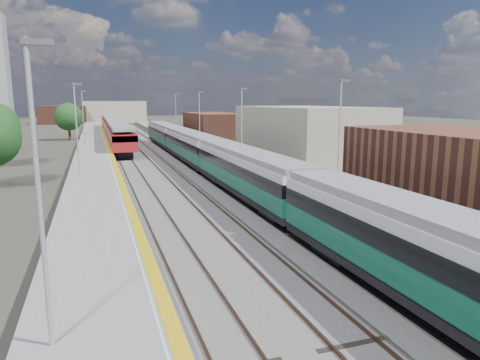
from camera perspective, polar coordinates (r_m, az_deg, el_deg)
ground at (r=54.10m, az=-9.20°, el=2.82°), size 320.00×320.00×0.00m
ballast_bed at (r=56.24m, az=-11.89°, el=3.05°), size 10.50×155.00×0.06m
tracks at (r=57.95m, az=-11.51°, el=3.35°), size 8.96×160.00×0.17m
platform_right at (r=57.54m, az=-4.43°, el=3.91°), size 4.70×155.00×8.52m
platform_left at (r=55.78m, az=-18.86°, el=3.15°), size 4.30×155.00×8.52m
buildings at (r=141.84m, az=-22.98°, el=11.15°), size 72.00×185.50×40.00m
green_train at (r=40.04m, az=-3.64°, el=3.34°), size 2.75×76.55×3.02m
red_train at (r=82.48m, az=-16.53°, el=6.70°), size 3.01×60.90×3.79m
tree_c at (r=84.08m, az=-21.91°, el=7.82°), size 5.00×5.00×6.77m
tree_d at (r=71.51m, az=5.15°, el=7.76°), size 4.38×4.38×5.94m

